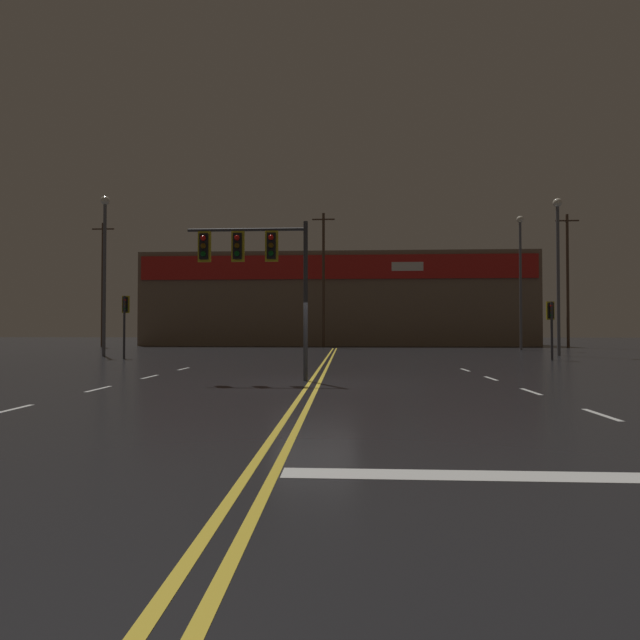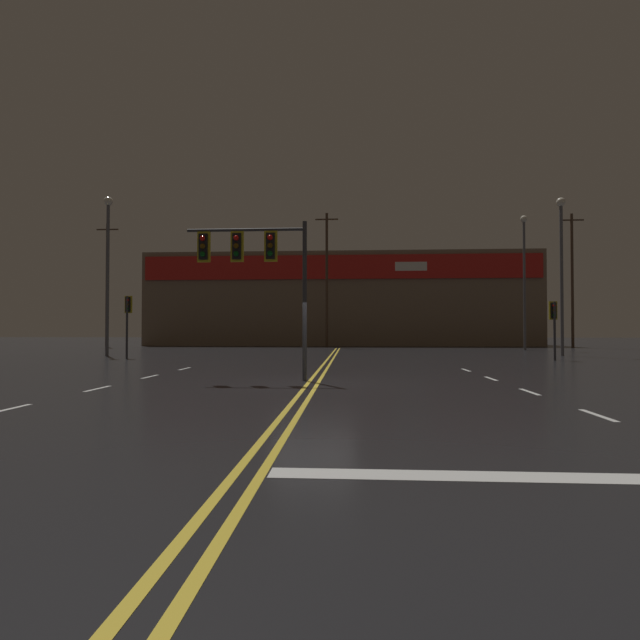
% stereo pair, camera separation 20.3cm
% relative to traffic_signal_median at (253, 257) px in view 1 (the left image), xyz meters
% --- Properties ---
extents(ground_plane, '(200.00, 200.00, 0.00)m').
position_rel_traffic_signal_median_xyz_m(ground_plane, '(2.01, -0.69, -3.98)').
color(ground_plane, black).
extents(road_markings, '(17.27, 60.00, 0.01)m').
position_rel_traffic_signal_median_xyz_m(road_markings, '(3.29, -2.80, -3.97)').
color(road_markings, gold).
rests_on(road_markings, ground).
extents(traffic_signal_median, '(3.91, 0.36, 5.11)m').
position_rel_traffic_signal_median_xyz_m(traffic_signal_median, '(0.00, 0.00, 0.00)').
color(traffic_signal_median, '#38383D').
rests_on(traffic_signal_median, ground).
extents(traffic_signal_corner_northeast, '(0.42, 0.36, 3.18)m').
position_rel_traffic_signal_median_xyz_m(traffic_signal_corner_northeast, '(14.08, 11.70, -1.65)').
color(traffic_signal_corner_northeast, '#38383D').
rests_on(traffic_signal_corner_northeast, ground).
extents(traffic_signal_corner_northwest, '(0.42, 0.36, 3.61)m').
position_rel_traffic_signal_median_xyz_m(traffic_signal_corner_northwest, '(-9.68, 12.13, -1.33)').
color(traffic_signal_corner_northwest, '#38383D').
rests_on(traffic_signal_corner_northwest, ground).
extents(streetlight_near_left, '(0.56, 0.56, 10.14)m').
position_rel_traffic_signal_median_xyz_m(streetlight_near_left, '(-12.28, 14.89, 2.43)').
color(streetlight_near_left, '#59595E').
rests_on(streetlight_near_left, ground).
extents(streetlight_near_right, '(0.56, 0.56, 11.05)m').
position_rel_traffic_signal_median_xyz_m(streetlight_near_right, '(17.36, 25.80, 2.92)').
color(streetlight_near_right, '#59595E').
rests_on(streetlight_near_right, ground).
extents(streetlight_far_left, '(0.56, 0.56, 10.10)m').
position_rel_traffic_signal_median_xyz_m(streetlight_far_left, '(16.58, 16.70, 2.41)').
color(streetlight_far_left, '#59595E').
rests_on(streetlight_far_left, ground).
extents(building_backdrop, '(41.47, 10.23, 9.83)m').
position_rel_traffic_signal_median_xyz_m(building_backdrop, '(2.01, 40.09, 0.95)').
color(building_backdrop, '#7A6651').
rests_on(building_backdrop, ground).
extents(utility_pole_row, '(47.15, 0.26, 12.98)m').
position_rel_traffic_signal_median_xyz_m(utility_pole_row, '(1.44, 32.17, 2.54)').
color(utility_pole_row, '#4C3828').
rests_on(utility_pole_row, ground).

